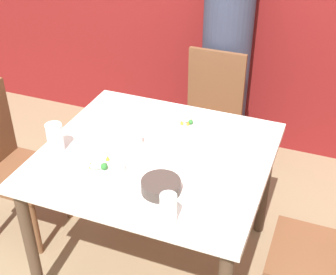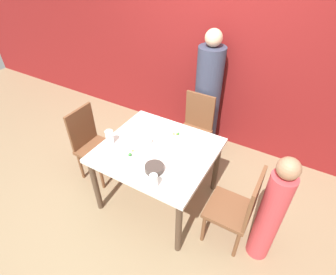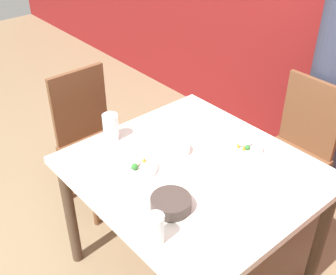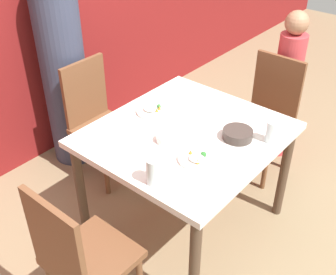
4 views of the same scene
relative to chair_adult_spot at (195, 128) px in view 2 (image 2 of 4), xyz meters
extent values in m
plane|color=#847051|center=(-0.03, -0.85, -0.48)|extent=(10.00, 10.00, 0.00)
cube|color=maroon|center=(-0.03, 0.58, 0.87)|extent=(10.00, 0.06, 2.70)
cube|color=silver|center=(-0.03, -0.85, 0.24)|extent=(1.11, 1.02, 0.04)
cylinder|color=#4C3828|center=(-0.52, -1.30, -0.13)|extent=(0.06, 0.06, 0.70)
cylinder|color=#4C3828|center=(0.46, -1.30, -0.13)|extent=(0.06, 0.06, 0.70)
cylinder|color=#4C3828|center=(-0.52, -0.40, -0.13)|extent=(0.06, 0.06, 0.70)
cylinder|color=#4C3828|center=(0.46, -0.40, -0.13)|extent=(0.06, 0.06, 0.70)
cube|color=brown|center=(0.00, -0.07, -0.07)|extent=(0.40, 0.40, 0.04)
cube|color=brown|center=(0.00, 0.11, 0.19)|extent=(0.38, 0.03, 0.48)
cylinder|color=brown|center=(-0.17, -0.24, -0.29)|extent=(0.04, 0.04, 0.39)
cylinder|color=brown|center=(0.17, -0.24, -0.29)|extent=(0.04, 0.04, 0.39)
cylinder|color=brown|center=(-0.17, 0.09, -0.29)|extent=(0.04, 0.04, 0.39)
cylinder|color=brown|center=(0.17, 0.09, -0.29)|extent=(0.04, 0.04, 0.39)
cube|color=brown|center=(0.79, -0.93, -0.07)|extent=(0.40, 0.40, 0.04)
cube|color=brown|center=(0.98, -0.93, 0.19)|extent=(0.03, 0.38, 0.48)
cylinder|color=brown|center=(0.63, -0.76, -0.29)|extent=(0.04, 0.04, 0.39)
cylinder|color=brown|center=(0.63, -1.09, -0.29)|extent=(0.04, 0.04, 0.39)
cylinder|color=brown|center=(0.96, -0.76, -0.29)|extent=(0.04, 0.04, 0.39)
cylinder|color=brown|center=(0.96, -1.09, -0.29)|extent=(0.04, 0.04, 0.39)
cube|color=brown|center=(-0.85, -0.89, -0.07)|extent=(0.40, 0.40, 0.04)
cube|color=brown|center=(-1.04, -0.89, 0.19)|extent=(0.03, 0.38, 0.48)
cylinder|color=brown|center=(-0.69, -1.06, -0.29)|extent=(0.04, 0.04, 0.39)
cylinder|color=brown|center=(-0.69, -0.73, -0.29)|extent=(0.04, 0.04, 0.39)
cylinder|color=brown|center=(-1.02, -1.06, -0.29)|extent=(0.04, 0.04, 0.39)
cylinder|color=brown|center=(-1.02, -0.73, -0.29)|extent=(0.04, 0.04, 0.39)
cylinder|color=#33384C|center=(0.00, 0.33, 0.23)|extent=(0.33, 0.33, 1.41)
sphere|color=#DBAD89|center=(0.00, 0.33, 1.03)|extent=(0.20, 0.20, 0.20)
cylinder|color=#C63D42|center=(1.14, -0.93, 0.03)|extent=(0.20, 0.20, 1.03)
sphere|color=#9E7051|center=(1.14, -0.93, 0.63)|extent=(0.17, 0.17, 0.17)
cylinder|color=#3D332D|center=(0.11, -1.12, 0.29)|extent=(0.18, 0.18, 0.06)
cylinder|color=#BC5123|center=(0.11, -1.12, 0.31)|extent=(0.15, 0.15, 0.01)
cylinder|color=white|center=(0.01, -0.55, 0.27)|extent=(0.21, 0.21, 0.02)
ellipsoid|color=white|center=(0.00, -0.53, 0.29)|extent=(0.09, 0.09, 0.02)
sphere|color=#2D702D|center=(0.05, -0.56, 0.29)|extent=(0.03, 0.03, 0.03)
cone|color=orange|center=(0.04, -0.58, 0.29)|extent=(0.02, 0.02, 0.02)
cone|color=orange|center=(0.01, -0.58, 0.29)|extent=(0.02, 0.02, 0.02)
cone|color=orange|center=(0.01, -0.58, 0.29)|extent=(0.01, 0.01, 0.03)
cylinder|color=white|center=(-0.21, -1.06, 0.27)|extent=(0.21, 0.21, 0.02)
ellipsoid|color=white|center=(-0.23, -1.07, 0.29)|extent=(0.08, 0.08, 0.03)
cone|color=orange|center=(-0.25, -1.10, 0.29)|extent=(0.02, 0.02, 0.03)
sphere|color=#2D702D|center=(-0.19, -1.09, 0.30)|extent=(0.03, 0.03, 0.03)
cone|color=orange|center=(-0.21, -1.02, 0.29)|extent=(0.02, 0.02, 0.02)
cylinder|color=white|center=(-0.18, -0.82, 0.28)|extent=(0.12, 0.12, 0.04)
cylinder|color=white|center=(-0.18, -0.82, 0.30)|extent=(0.11, 0.11, 0.01)
cylinder|color=silver|center=(0.21, -1.28, 0.33)|extent=(0.07, 0.07, 0.13)
cylinder|color=silver|center=(-0.50, -1.01, 0.33)|extent=(0.08, 0.08, 0.15)
cube|color=silver|center=(-0.38, -1.20, 0.26)|extent=(0.17, 0.10, 0.01)
cube|color=silver|center=(0.37, -0.61, 0.26)|extent=(0.18, 0.08, 0.01)
camera|label=1|loc=(0.72, -2.59, 1.57)|focal=50.00mm
camera|label=2|loc=(1.06, -2.51, 1.96)|focal=28.00mm
camera|label=3|loc=(1.10, -1.98, 1.51)|focal=45.00mm
camera|label=4|loc=(-1.70, -2.11, 1.65)|focal=45.00mm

